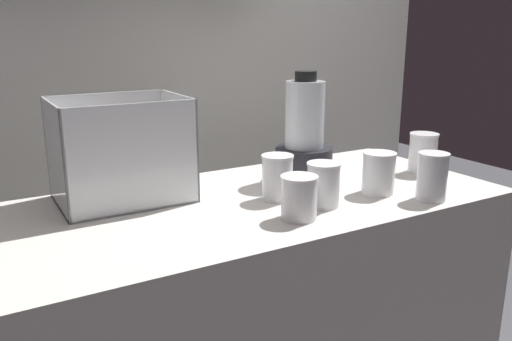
{
  "coord_description": "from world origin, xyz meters",
  "views": [
    {
      "loc": [
        -0.68,
        -1.18,
        1.35
      ],
      "look_at": [
        0.0,
        0.0,
        0.98
      ],
      "focal_mm": 36.41,
      "sensor_mm": 36.0,
      "label": 1
    }
  ],
  "objects": [
    {
      "name": "counter",
      "position": [
        0.0,
        0.0,
        0.45
      ],
      "size": [
        1.4,
        0.64,
        0.9
      ],
      "primitive_type": "cube",
      "color": "beige",
      "rests_on": "ground_plane"
    },
    {
      "name": "back_wall_unit",
      "position": [
        -0.0,
        0.77,
        1.26
      ],
      "size": [
        2.6,
        0.24,
        2.5
      ],
      "color": "silver",
      "rests_on": "ground_plane"
    },
    {
      "name": "carrot_display_bin",
      "position": [
        -0.31,
        0.18,
        0.99
      ],
      "size": [
        0.34,
        0.26,
        0.28
      ],
      "color": "white",
      "rests_on": "counter"
    },
    {
      "name": "blender_pitcher",
      "position": [
        0.23,
        0.1,
        1.03
      ],
      "size": [
        0.18,
        0.18,
        0.33
      ],
      "color": "black",
      "rests_on": "counter"
    },
    {
      "name": "juice_cup_beet_far_left",
      "position": [
        0.01,
        -0.19,
        0.95
      ],
      "size": [
        0.09,
        0.09,
        0.11
      ],
      "color": "white",
      "rests_on": "counter"
    },
    {
      "name": "juice_cup_orange_left",
      "position": [
        0.05,
        -0.03,
        0.95
      ],
      "size": [
        0.09,
        0.09,
        0.12
      ],
      "color": "white",
      "rests_on": "counter"
    },
    {
      "name": "juice_cup_orange_middle",
      "position": [
        0.12,
        -0.14,
        0.95
      ],
      "size": [
        0.09,
        0.09,
        0.12
      ],
      "color": "white",
      "rests_on": "counter"
    },
    {
      "name": "juice_cup_carrot_right",
      "position": [
        0.32,
        -0.13,
        0.95
      ],
      "size": [
        0.09,
        0.09,
        0.12
      ],
      "color": "white",
      "rests_on": "counter"
    },
    {
      "name": "juice_cup_carrot_far_right",
      "position": [
        0.41,
        -0.25,
        0.96
      ],
      "size": [
        0.08,
        0.08,
        0.13
      ],
      "color": "white",
      "rests_on": "counter"
    },
    {
      "name": "juice_cup_beet_rightmost",
      "position": [
        0.61,
        -0.03,
        0.96
      ],
      "size": [
        0.09,
        0.09,
        0.13
      ],
      "color": "white",
      "rests_on": "counter"
    }
  ]
}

